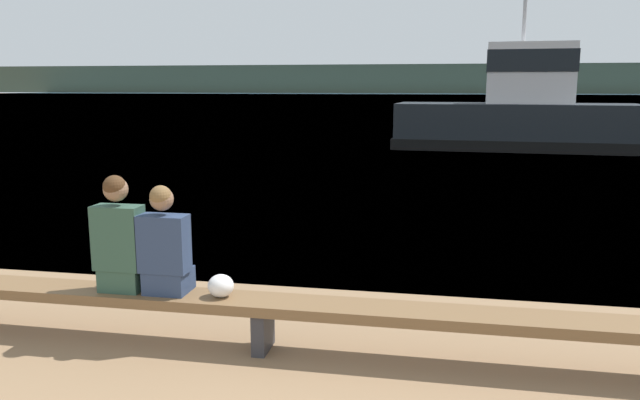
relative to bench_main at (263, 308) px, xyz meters
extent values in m
plane|color=teal|center=(-0.05, 121.77, -0.40)|extent=(240.00, 240.00, 0.00)
cube|color=#384233|center=(-0.05, 180.06, 3.63)|extent=(600.00, 12.00, 8.04)
cube|color=brown|center=(0.00, 0.00, 0.03)|extent=(8.30, 0.43, 0.09)
cube|color=#2D2D33|center=(0.00, 0.00, -0.21)|extent=(0.12, 0.37, 0.38)
cube|color=#2D4C3D|center=(-1.34, 0.05, 0.18)|extent=(0.38, 0.34, 0.21)
cube|color=#2D4C3D|center=(-1.34, -0.02, 0.58)|extent=(0.44, 0.22, 0.59)
sphere|color=#846047|center=(-1.34, -0.02, 1.03)|extent=(0.22, 0.22, 0.22)
sphere|color=#472D19|center=(-1.34, -0.04, 1.06)|extent=(0.20, 0.20, 0.20)
cube|color=navy|center=(-0.91, 0.05, 0.18)|extent=(0.38, 0.34, 0.21)
cube|color=navy|center=(-0.91, -0.02, 0.55)|extent=(0.44, 0.22, 0.52)
sphere|color=#846047|center=(-0.91, -0.02, 0.96)|extent=(0.21, 0.21, 0.21)
sphere|color=brown|center=(-0.91, -0.04, 0.98)|extent=(0.20, 0.20, 0.20)
ellipsoid|color=white|center=(-0.39, 0.00, 0.18)|extent=(0.23, 0.22, 0.21)
cube|color=black|center=(4.22, 18.97, 0.44)|extent=(8.77, 3.39, 1.67)
cube|color=black|center=(4.22, 18.97, -0.20)|extent=(8.95, 3.52, 0.40)
cube|color=silver|center=(4.65, 18.95, 2.36)|extent=(3.12, 1.90, 2.17)
cube|color=black|center=(4.65, 18.95, 2.79)|extent=(3.18, 1.96, 0.78)
cylinder|color=#B2B2B7|center=(4.35, 18.97, 4.82)|extent=(0.14, 0.14, 2.75)
camera|label=1|loc=(1.49, -5.08, 1.95)|focal=35.00mm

